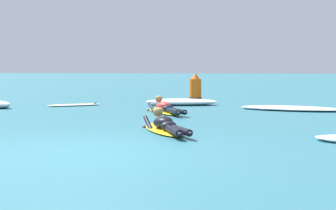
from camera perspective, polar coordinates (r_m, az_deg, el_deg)
ground_plane at (r=18.04m, az=-0.81°, el=0.12°), size 120.00×120.00×0.00m
surfer_near at (r=10.51m, az=-0.33°, el=-2.41°), size 1.40×2.37×0.55m
surfer_far at (r=14.57m, az=-0.33°, el=-0.41°), size 1.52×2.40×0.54m
drifting_surfboard at (r=17.52m, az=-10.63°, el=0.02°), size 1.86×1.37×0.16m
whitewater_mid_left at (r=16.06m, az=13.96°, el=-0.37°), size 3.35×1.91×0.13m
whitewater_back at (r=17.53m, az=1.59°, el=0.34°), size 2.60×1.19×0.23m
channel_marker_buoy at (r=19.83m, az=3.16°, el=1.81°), size 0.49×0.49×1.10m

